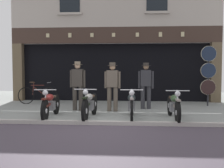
# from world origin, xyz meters

# --- Properties ---
(ground) EXTENTS (21.29, 22.00, 0.18)m
(ground) POSITION_xyz_m (0.00, -0.98, -0.04)
(ground) COLOR gray
(shop_facade) EXTENTS (9.59, 4.42, 6.06)m
(shop_facade) POSITION_xyz_m (-0.00, 7.03, 1.67)
(shop_facade) COLOR black
(shop_facade) RESTS_ON ground
(motorcycle_left) EXTENTS (0.62, 1.97, 0.91)m
(motorcycle_left) POSITION_xyz_m (-1.63, 0.92, 0.42)
(motorcycle_left) COLOR black
(motorcycle_left) RESTS_ON ground
(motorcycle_center_left) EXTENTS (0.62, 2.09, 0.93)m
(motorcycle_center_left) POSITION_xyz_m (-0.44, 0.92, 0.44)
(motorcycle_center_left) COLOR black
(motorcycle_center_left) RESTS_ON ground
(motorcycle_center) EXTENTS (0.62, 1.98, 0.92)m
(motorcycle_center) POSITION_xyz_m (0.78, 0.97, 0.43)
(motorcycle_center) COLOR black
(motorcycle_center) RESTS_ON ground
(motorcycle_center_right) EXTENTS (0.62, 2.04, 0.91)m
(motorcycle_center_right) POSITION_xyz_m (2.00, 0.90, 0.42)
(motorcycle_center_right) COLOR black
(motorcycle_center_right) RESTS_ON ground
(salesman_left) EXTENTS (0.56, 0.33, 1.73)m
(salesman_left) POSITION_xyz_m (-1.11, 2.44, 0.96)
(salesman_left) COLOR #38332D
(salesman_left) RESTS_ON ground
(shopkeeper_center) EXTENTS (0.56, 0.33, 1.69)m
(shopkeeper_center) POSITION_xyz_m (0.12, 2.34, 0.94)
(shopkeeper_center) COLOR brown
(shopkeeper_center) RESTS_ON ground
(salesman_right) EXTENTS (0.56, 0.33, 1.69)m
(salesman_right) POSITION_xyz_m (1.30, 2.99, 0.93)
(salesman_right) COLOR #2D2D33
(salesman_right) RESTS_ON ground
(tyre_sign_pole) EXTENTS (0.60, 0.06, 2.36)m
(tyre_sign_pole) POSITION_xyz_m (3.79, 3.93, 1.37)
(tyre_sign_pole) COLOR #232328
(tyre_sign_pole) RESTS_ON ground
(advert_board_near) EXTENTS (0.71, 0.03, 0.91)m
(advert_board_near) POSITION_xyz_m (-2.28, 5.40, 1.83)
(advert_board_near) COLOR beige
(leaning_bicycle) EXTENTS (1.72, 0.50, 0.95)m
(leaning_bicycle) POSITION_xyz_m (-3.15, 4.03, 0.38)
(leaning_bicycle) COLOR black
(leaning_bicycle) RESTS_ON ground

